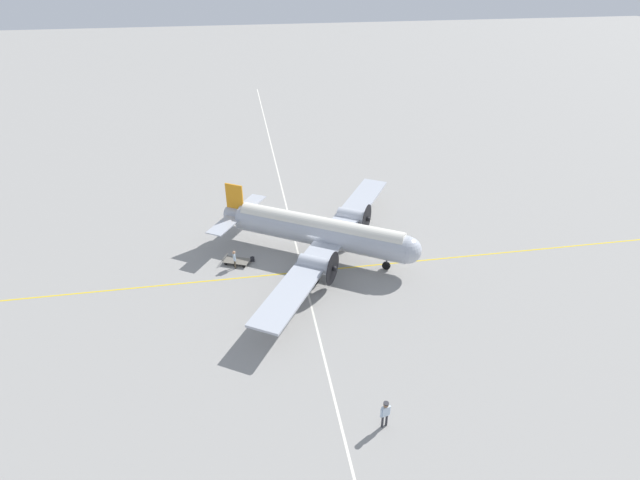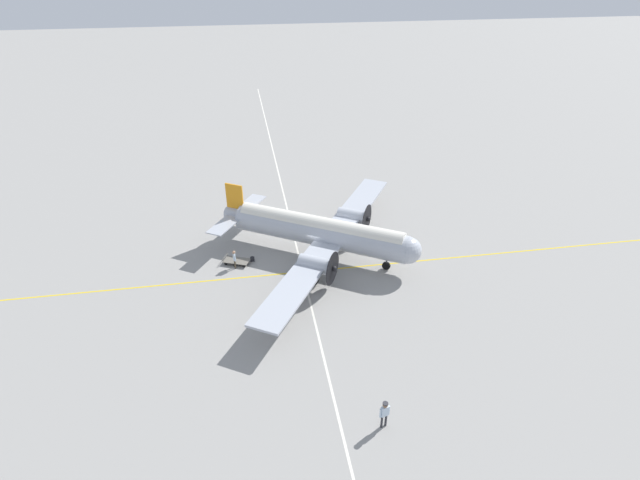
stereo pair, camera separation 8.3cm
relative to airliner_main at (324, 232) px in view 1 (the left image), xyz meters
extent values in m
plane|color=gray|center=(-0.31, 0.19, -2.38)|extent=(300.00, 300.00, 0.00)
cube|color=gold|center=(-0.31, -2.21, -2.38)|extent=(120.00, 0.16, 0.01)
cube|color=silver|center=(-2.19, 0.19, -2.38)|extent=(0.16, 120.00, 0.01)
cylinder|color=#ADB2BC|center=(-0.31, 0.19, -0.12)|extent=(14.30, 10.09, 2.33)
cylinder|color=silver|center=(-0.31, 0.19, 0.52)|extent=(13.30, 9.10, 1.63)
sphere|color=#ADB2BC|center=(6.22, -3.86, -0.12)|extent=(2.21, 2.21, 2.21)
cylinder|color=#ADB2BC|center=(-6.85, 4.25, 0.00)|extent=(3.23, 2.67, 1.28)
cube|color=orange|center=(-7.33, 4.55, 1.63)|extent=(1.51, 1.01, 2.68)
cube|color=#ADB2BC|center=(-7.17, 4.45, 0.12)|extent=(5.62, 7.79, 0.10)
cube|color=#ADB2BC|center=(0.64, -0.40, -0.41)|extent=(15.64, 23.15, 0.20)
cylinder|color=#ADB2BC|center=(3.17, 3.18, -0.39)|extent=(2.91, 2.47, 1.28)
cylinder|color=black|center=(4.40, 2.42, -0.39)|extent=(1.45, 2.31, 2.69)
sphere|color=black|center=(4.51, 2.35, -0.39)|extent=(0.45, 0.45, 0.45)
cylinder|color=#ADB2BC|center=(-1.44, -4.25, -0.39)|extent=(2.91, 2.47, 1.28)
cylinder|color=black|center=(-0.21, -5.02, -0.39)|extent=(1.45, 2.31, 2.69)
sphere|color=black|center=(-0.10, -5.09, -0.39)|extent=(0.45, 0.45, 0.45)
cylinder|color=#4C4C51|center=(2.95, 3.32, -1.37)|extent=(0.18, 0.18, 0.93)
cylinder|color=black|center=(2.95, 3.32, -1.83)|extent=(1.09, 0.83, 1.10)
cylinder|color=#4C4C51|center=(-1.66, -4.12, -1.37)|extent=(0.18, 0.18, 0.93)
cylinder|color=black|center=(-1.66, -4.12, -1.83)|extent=(1.09, 0.83, 1.10)
cylinder|color=#4C4C51|center=(4.79, -2.97, -1.60)|extent=(0.14, 0.14, 0.87)
cylinder|color=black|center=(4.79, -2.97, -2.03)|extent=(0.69, 0.52, 0.70)
cylinder|color=#2D2D33|center=(0.08, -18.37, -1.93)|extent=(0.13, 0.13, 0.90)
cylinder|color=#2D2D33|center=(0.34, -18.31, -1.93)|extent=(0.13, 0.13, 0.90)
cube|color=silver|center=(0.21, -18.34, -1.15)|extent=(0.47, 0.30, 0.67)
sphere|color=#8C6647|center=(0.21, -18.34, -0.66)|extent=(0.30, 0.30, 0.30)
cylinder|color=silver|center=(-0.05, -18.40, -1.19)|extent=(0.10, 0.10, 0.64)
cylinder|color=silver|center=(0.47, -18.28, -1.19)|extent=(0.10, 0.10, 0.64)
cube|color=navy|center=(0.19, -18.23, -1.07)|extent=(0.06, 0.02, 0.43)
cylinder|color=#2D2D33|center=(0.21, -18.34, -0.54)|extent=(0.38, 0.38, 0.07)
cylinder|color=#473D2D|center=(-7.75, -0.51, -1.98)|extent=(0.12, 0.12, 0.80)
cylinder|color=#473D2D|center=(-7.70, -0.74, -1.98)|extent=(0.12, 0.12, 0.80)
cube|color=silver|center=(-7.72, -0.62, -1.29)|extent=(0.25, 0.41, 0.60)
sphere|color=tan|center=(-7.72, -0.62, -0.86)|extent=(0.27, 0.27, 0.27)
cylinder|color=silver|center=(-7.77, -0.39, -1.32)|extent=(0.09, 0.09, 0.57)
cylinder|color=silver|center=(-7.68, -0.85, -1.32)|extent=(0.09, 0.09, 0.57)
cube|color=#232328|center=(-6.24, 0.13, -2.16)|extent=(0.36, 0.15, 0.45)
cube|color=black|center=(-6.24, 0.13, -1.90)|extent=(0.13, 0.11, 0.02)
cube|color=#6B665B|center=(-7.58, 0.01, -2.08)|extent=(2.40, 1.83, 0.04)
cube|color=#6B665B|center=(-8.54, 0.41, -1.84)|extent=(0.45, 1.03, 0.04)
cylinder|color=#6B665B|center=(-8.34, 0.89, -1.95)|extent=(0.04, 0.04, 0.22)
cylinder|color=#6B665B|center=(-8.74, -0.07, -1.95)|extent=(0.04, 0.04, 0.22)
cylinder|color=black|center=(-6.66, 0.11, -2.24)|extent=(0.28, 0.16, 0.28)
cylinder|color=black|center=(-6.99, -0.70, -2.24)|extent=(0.28, 0.16, 0.28)
cylinder|color=black|center=(-8.16, 0.73, -2.24)|extent=(0.28, 0.16, 0.28)
cylinder|color=black|center=(-8.50, -0.08, -2.24)|extent=(0.28, 0.16, 0.28)
camera|label=1|loc=(-6.56, -36.42, 21.12)|focal=28.00mm
camera|label=2|loc=(-6.48, -36.43, 21.12)|focal=28.00mm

